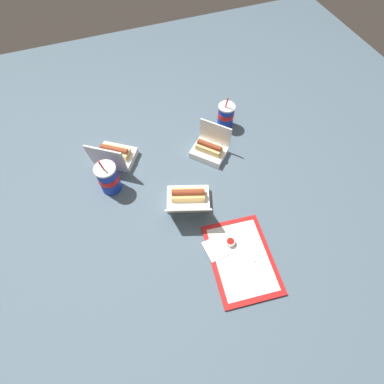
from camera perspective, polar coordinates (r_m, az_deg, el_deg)
name	(u,v)px	position (r m, az deg, el deg)	size (l,w,h in m)	color
ground_plane	(202,204)	(1.43, 1.83, -2.30)	(3.20, 3.20, 0.00)	#4C6070
food_tray	(241,259)	(1.32, 9.40, -12.46)	(0.40, 0.30, 0.01)	red
ketchup_cup	(230,242)	(1.32, 7.30, -9.45)	(0.04, 0.04, 0.02)	white
napkin_stack	(217,248)	(1.32, 4.76, -10.56)	(0.10, 0.10, 0.00)	white
plastic_fork	(249,250)	(1.33, 10.74, -10.81)	(0.11, 0.01, 0.01)	white
clamshell_hotdog_back	(210,149)	(1.58, 3.38, 8.20)	(0.22, 0.22, 0.16)	white
clamshell_hotdog_front	(188,199)	(1.39, -0.74, -1.35)	(0.25, 0.25, 0.15)	white
clamshell_hotdog_left	(115,155)	(1.59, -14.47, 6.76)	(0.24, 0.25, 0.18)	white
soda_cup_left	(226,115)	(1.71, 6.45, 14.28)	(0.09, 0.09, 0.20)	#1938B7
soda_cup_front	(108,178)	(1.46, -15.64, 2.55)	(0.10, 0.10, 0.22)	#1938B7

